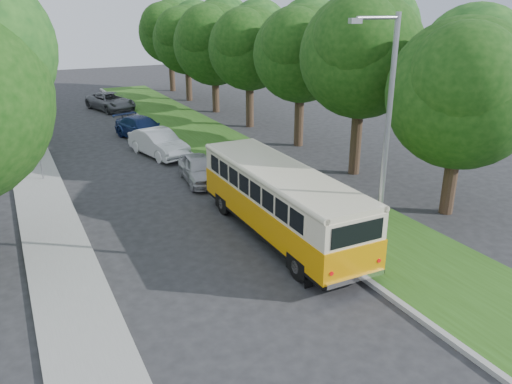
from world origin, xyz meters
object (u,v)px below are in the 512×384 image
car_blue (143,128)px  car_silver (199,169)px  car_white (159,143)px  car_grey (111,101)px  lamppost_near (384,142)px  vintage_bus (280,203)px  lamppost_far (21,87)px

car_blue → car_silver: bearing=-104.4°
car_white → car_blue: bearing=74.5°
car_blue → car_grey: bearing=73.1°
lamppost_near → car_silver: bearing=99.5°
vintage_bus → car_grey: bearing=91.3°
lamppost_near → car_grey: (-1.90, 31.12, -3.65)m
vintage_bus → car_grey: (-0.48, 27.49, -0.64)m
lamppost_near → car_white: lamppost_near is taller
vintage_bus → lamppost_near: bearing=-68.2°
lamppost_near → lamppost_far: 20.53m
vintage_bus → car_grey: size_ratio=1.77×
car_silver → car_blue: size_ratio=0.79×
car_silver → car_grey: bearing=96.9°
lamppost_far → car_silver: size_ratio=1.94×
car_white → car_grey: (0.38, 14.91, -0.04)m
lamppost_far → car_blue: lamppost_far is taller
lamppost_near → car_blue: lamppost_near is taller
lamppost_near → car_grey: 31.39m
vintage_bus → car_white: bearing=94.3°
lamppost_far → car_grey: (7.00, 12.62, -3.40)m
vintage_bus → lamppost_far: bearing=117.0°
car_silver → car_white: size_ratio=0.84×
lamppost_near → car_white: size_ratio=1.73×
lamppost_near → vintage_bus: lamppost_near is taller
car_silver → lamppost_near: bearing=-73.8°
vintage_bus → car_grey: vintage_bus is taller
vintage_bus → car_blue: 16.83m
lamppost_near → car_silver: 11.65m
car_white → car_grey: bearing=75.8°
lamppost_near → car_silver: size_ratio=2.07×
lamppost_far → car_grey: bearing=61.0°
vintage_bus → car_blue: bearing=92.6°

